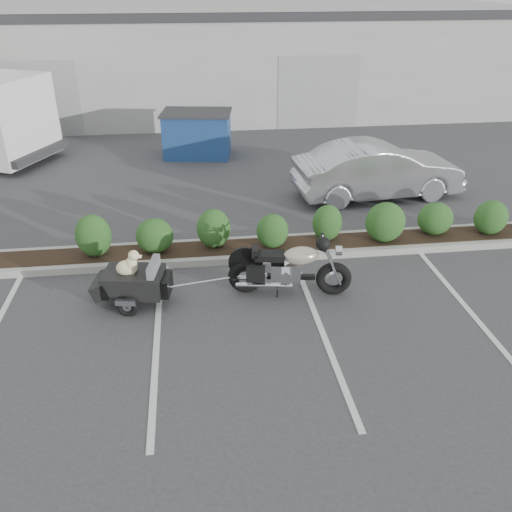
{
  "coord_description": "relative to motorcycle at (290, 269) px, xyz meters",
  "views": [
    {
      "loc": [
        -0.79,
        -7.86,
        5.28
      ],
      "look_at": [
        0.27,
        0.63,
        0.75
      ],
      "focal_mm": 38.0,
      "sensor_mm": 36.0,
      "label": 1
    }
  ],
  "objects": [
    {
      "name": "dumpster",
      "position": [
        -1.4,
        8.61,
        0.19
      ],
      "size": [
        2.32,
        1.76,
        1.4
      ],
      "rotation": [
        0.0,
        0.0,
        -0.15
      ],
      "color": "navy",
      "rests_on": "ground"
    },
    {
      "name": "building",
      "position": [
        -0.87,
        16.5,
        1.48
      ],
      "size": [
        26.0,
        10.0,
        4.0
      ],
      "primitive_type": "cube",
      "color": "#9EA099",
      "rests_on": "ground"
    },
    {
      "name": "ground",
      "position": [
        -0.87,
        -0.5,
        -0.52
      ],
      "size": [
        90.0,
        90.0,
        0.0
      ],
      "primitive_type": "plane",
      "color": "#38383A",
      "rests_on": "ground"
    },
    {
      "name": "pet_trailer",
      "position": [
        -2.78,
        0.03,
        -0.06
      ],
      "size": [
        1.82,
        1.03,
        1.07
      ],
      "rotation": [
        0.0,
        0.0,
        -0.17
      ],
      "color": "black",
      "rests_on": "ground"
    },
    {
      "name": "planter_kerb",
      "position": [
        0.13,
        1.7,
        -0.44
      ],
      "size": [
        12.0,
        1.0,
        0.15
      ],
      "primitive_type": "cube",
      "color": "#9E9E93",
      "rests_on": "ground"
    },
    {
      "name": "motorcycle",
      "position": [
        0.0,
        0.0,
        0.0
      ],
      "size": [
        2.25,
        0.9,
        1.29
      ],
      "rotation": [
        0.0,
        0.0,
        -0.17
      ],
      "color": "black",
      "rests_on": "ground"
    },
    {
      "name": "sedan",
      "position": [
        3.12,
        4.48,
        0.19
      ],
      "size": [
        4.43,
        1.89,
        1.42
      ],
      "primitive_type": "imported",
      "rotation": [
        0.0,
        0.0,
        1.66
      ],
      "color": "silver",
      "rests_on": "ground"
    }
  ]
}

